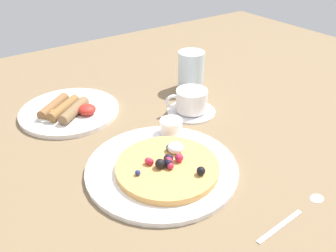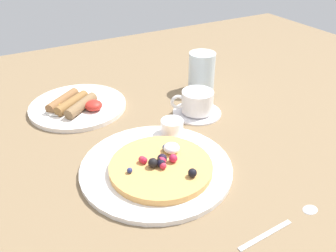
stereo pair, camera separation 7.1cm
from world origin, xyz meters
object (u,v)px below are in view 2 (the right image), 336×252
(pancake_plate, at_px, (156,168))
(water_glass, at_px, (202,72))
(coffee_cup, at_px, (197,101))
(teaspoon, at_px, (292,219))
(breakfast_plate, at_px, (78,106))
(coffee_saucer, at_px, (197,112))
(syrup_ramekin, at_px, (172,126))

(pancake_plate, relative_size, water_glass, 2.75)
(coffee_cup, distance_m, water_glass, 0.14)
(pancake_plate, height_order, coffee_cup, coffee_cup)
(teaspoon, bearing_deg, water_glass, 73.81)
(pancake_plate, height_order, breakfast_plate, same)
(coffee_cup, bearing_deg, coffee_saucer, -19.22)
(pancake_plate, xyz_separation_m, breakfast_plate, (-0.06, 0.32, 0.00))
(breakfast_plate, xyz_separation_m, teaspoon, (0.20, -0.55, -0.00))
(syrup_ramekin, distance_m, coffee_saucer, 0.13)
(pancake_plate, xyz_separation_m, coffee_saucer, (0.19, 0.15, -0.00))
(water_glass, bearing_deg, breakfast_plate, 169.80)
(pancake_plate, bearing_deg, coffee_saucer, 38.05)
(pancake_plate, distance_m, syrup_ramekin, 0.13)
(pancake_plate, relative_size, syrup_ramekin, 5.95)
(breakfast_plate, relative_size, water_glass, 2.26)
(pancake_plate, xyz_separation_m, syrup_ramekin, (0.09, 0.09, 0.02))
(coffee_saucer, bearing_deg, teaspoon, -98.62)
(coffee_cup, xyz_separation_m, water_glass, (0.09, 0.11, 0.02))
(pancake_plate, relative_size, teaspoon, 1.67)
(syrup_ramekin, relative_size, water_glass, 0.46)
(coffee_saucer, xyz_separation_m, coffee_cup, (-0.00, 0.00, 0.03))
(syrup_ramekin, height_order, teaspoon, syrup_ramekin)
(syrup_ramekin, xyz_separation_m, teaspoon, (0.05, -0.32, -0.02))
(pancake_plate, bearing_deg, teaspoon, -59.14)
(teaspoon, relative_size, water_glass, 1.64)
(pancake_plate, distance_m, teaspoon, 0.27)
(syrup_ramekin, distance_m, water_glass, 0.26)
(coffee_cup, relative_size, teaspoon, 0.59)
(pancake_plate, relative_size, coffee_saucer, 2.46)
(coffee_cup, bearing_deg, pancake_plate, -141.65)
(syrup_ramekin, height_order, breakfast_plate, syrup_ramekin)
(syrup_ramekin, xyz_separation_m, coffee_saucer, (0.11, 0.06, -0.02))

